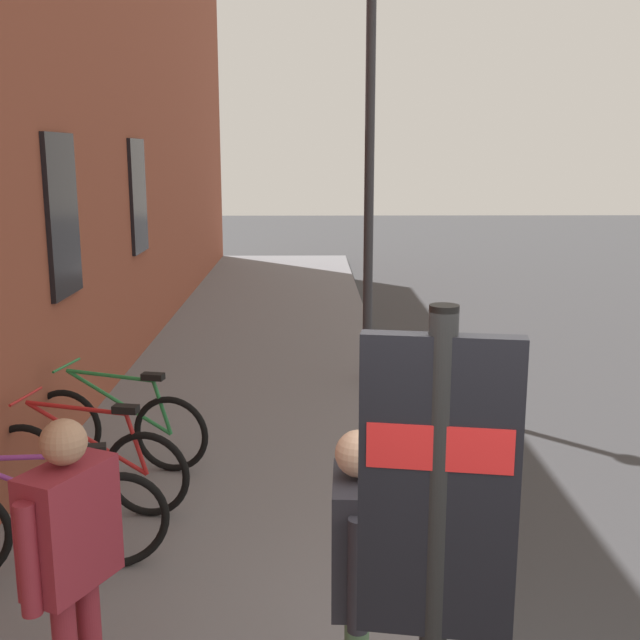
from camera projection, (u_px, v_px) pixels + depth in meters
ground at (492, 427)px, 8.78m from camera, size 60.00×60.00×0.00m
sidewalk_pavement at (258, 373)px, 10.68m from camera, size 24.00×3.50×0.12m
station_facade at (105, 17)px, 10.63m from camera, size 22.00×0.65×9.63m
bicycle_far_end at (40, 524)px, 5.38m from camera, size 0.56×1.74×0.97m
bicycle_end_of_row at (87, 466)px, 6.37m from camera, size 0.51×1.75×0.97m
bicycle_under_window at (118, 427)px, 7.28m from camera, size 0.55×1.74×0.97m
transit_info_sign at (437, 529)px, 2.74m from camera, size 0.17×0.56×2.40m
pedestrian_by_facade at (71, 547)px, 3.80m from camera, size 0.58×0.42×1.67m
pedestrian_crossing_street at (357, 559)px, 3.71m from camera, size 0.63×0.26×1.65m
street_lamp at (370, 145)px, 9.56m from camera, size 0.28×0.28×5.00m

